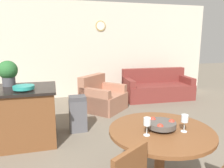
{
  "coord_description": "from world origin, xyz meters",
  "views": [
    {
      "loc": [
        -0.75,
        -0.88,
        1.66
      ],
      "look_at": [
        0.17,
        2.52,
        0.94
      ],
      "focal_mm": 35.0,
      "sensor_mm": 36.0,
      "label": 1
    }
  ],
  "objects_px": {
    "teal_bowl": "(24,87)",
    "armchair": "(102,98)",
    "fruit_bowl": "(161,124)",
    "wine_glass_right": "(185,119)",
    "dining_table": "(160,144)",
    "couch": "(157,88)",
    "trash_bin": "(78,114)",
    "kitchen_island": "(20,115)",
    "potted_plant": "(8,72)",
    "wine_glass_left": "(147,122)"
  },
  "relations": [
    {
      "from": "kitchen_island",
      "to": "potted_plant",
      "type": "bearing_deg",
      "value": 123.86
    },
    {
      "from": "dining_table",
      "to": "couch",
      "type": "xyz_separation_m",
      "value": [
        1.76,
        3.57,
        -0.28
      ]
    },
    {
      "from": "wine_glass_right",
      "to": "teal_bowl",
      "type": "distance_m",
      "value": 2.34
    },
    {
      "from": "dining_table",
      "to": "trash_bin",
      "type": "bearing_deg",
      "value": 109.47
    },
    {
      "from": "couch",
      "to": "fruit_bowl",
      "type": "bearing_deg",
      "value": -114.0
    },
    {
      "from": "wine_glass_right",
      "to": "dining_table",
      "type": "bearing_deg",
      "value": 149.44
    },
    {
      "from": "dining_table",
      "to": "wine_glass_left",
      "type": "distance_m",
      "value": 0.38
    },
    {
      "from": "wine_glass_right",
      "to": "potted_plant",
      "type": "distance_m",
      "value": 2.84
    },
    {
      "from": "kitchen_island",
      "to": "trash_bin",
      "type": "distance_m",
      "value": 0.99
    },
    {
      "from": "kitchen_island",
      "to": "couch",
      "type": "height_order",
      "value": "kitchen_island"
    },
    {
      "from": "wine_glass_right",
      "to": "wine_glass_left",
      "type": "bearing_deg",
      "value": 177.01
    },
    {
      "from": "fruit_bowl",
      "to": "trash_bin",
      "type": "xyz_separation_m",
      "value": [
        -0.67,
        1.89,
        -0.47
      ]
    },
    {
      "from": "teal_bowl",
      "to": "dining_table",
      "type": "bearing_deg",
      "value": -44.74
    },
    {
      "from": "kitchen_island",
      "to": "couch",
      "type": "distance_m",
      "value": 3.88
    },
    {
      "from": "armchair",
      "to": "couch",
      "type": "bearing_deg",
      "value": -25.26
    },
    {
      "from": "wine_glass_left",
      "to": "dining_table",
      "type": "bearing_deg",
      "value": 24.59
    },
    {
      "from": "kitchen_island",
      "to": "potted_plant",
      "type": "xyz_separation_m",
      "value": [
        -0.15,
        0.22,
        0.68
      ]
    },
    {
      "from": "potted_plant",
      "to": "wine_glass_left",
      "type": "bearing_deg",
      "value": -51.98
    },
    {
      "from": "wine_glass_left",
      "to": "trash_bin",
      "type": "xyz_separation_m",
      "value": [
        -0.46,
        1.98,
        -0.54
      ]
    },
    {
      "from": "fruit_bowl",
      "to": "potted_plant",
      "type": "relative_size",
      "value": 0.73
    },
    {
      "from": "fruit_bowl",
      "to": "armchair",
      "type": "relative_size",
      "value": 0.25
    },
    {
      "from": "fruit_bowl",
      "to": "teal_bowl",
      "type": "height_order",
      "value": "teal_bowl"
    },
    {
      "from": "fruit_bowl",
      "to": "dining_table",
      "type": "bearing_deg",
      "value": 81.26
    },
    {
      "from": "dining_table",
      "to": "trash_bin",
      "type": "distance_m",
      "value": 2.02
    },
    {
      "from": "wine_glass_left",
      "to": "trash_bin",
      "type": "bearing_deg",
      "value": 103.1
    },
    {
      "from": "fruit_bowl",
      "to": "kitchen_island",
      "type": "xyz_separation_m",
      "value": [
        -1.62,
        1.69,
        -0.34
      ]
    },
    {
      "from": "couch",
      "to": "armchair",
      "type": "height_order",
      "value": "couch"
    },
    {
      "from": "dining_table",
      "to": "wine_glass_right",
      "type": "height_order",
      "value": "wine_glass_right"
    },
    {
      "from": "wine_glass_right",
      "to": "kitchen_island",
      "type": "relative_size",
      "value": 0.16
    },
    {
      "from": "potted_plant",
      "to": "trash_bin",
      "type": "distance_m",
      "value": 1.37
    },
    {
      "from": "couch",
      "to": "potted_plant",
      "type": "bearing_deg",
      "value": -152.64
    },
    {
      "from": "wine_glass_right",
      "to": "teal_bowl",
      "type": "height_order",
      "value": "teal_bowl"
    },
    {
      "from": "wine_glass_left",
      "to": "teal_bowl",
      "type": "bearing_deg",
      "value": 129.3
    },
    {
      "from": "wine_glass_right",
      "to": "trash_bin",
      "type": "relative_size",
      "value": 0.28
    },
    {
      "from": "trash_bin",
      "to": "fruit_bowl",
      "type": "bearing_deg",
      "value": -70.53
    },
    {
      "from": "dining_table",
      "to": "armchair",
      "type": "distance_m",
      "value": 2.99
    },
    {
      "from": "wine_glass_left",
      "to": "fruit_bowl",
      "type": "bearing_deg",
      "value": 24.56
    },
    {
      "from": "kitchen_island",
      "to": "teal_bowl",
      "type": "distance_m",
      "value": 0.55
    },
    {
      "from": "teal_bowl",
      "to": "armchair",
      "type": "relative_size",
      "value": 0.25
    },
    {
      "from": "wine_glass_right",
      "to": "couch",
      "type": "height_order",
      "value": "wine_glass_right"
    },
    {
      "from": "teal_bowl",
      "to": "trash_bin",
      "type": "relative_size",
      "value": 0.47
    },
    {
      "from": "dining_table",
      "to": "potted_plant",
      "type": "height_order",
      "value": "potted_plant"
    },
    {
      "from": "wine_glass_right",
      "to": "teal_bowl",
      "type": "bearing_deg",
      "value": 136.62
    },
    {
      "from": "dining_table",
      "to": "potted_plant",
      "type": "bearing_deg",
      "value": 132.88
    },
    {
      "from": "potted_plant",
      "to": "couch",
      "type": "distance_m",
      "value": 4.0
    },
    {
      "from": "kitchen_island",
      "to": "wine_glass_right",
      "type": "bearing_deg",
      "value": -44.73
    },
    {
      "from": "wine_glass_left",
      "to": "kitchen_island",
      "type": "xyz_separation_m",
      "value": [
        -1.42,
        1.78,
        -0.41
      ]
    },
    {
      "from": "fruit_bowl",
      "to": "wine_glass_right",
      "type": "bearing_deg",
      "value": -30.53
    },
    {
      "from": "wine_glass_right",
      "to": "kitchen_island",
      "type": "height_order",
      "value": "wine_glass_right"
    },
    {
      "from": "teal_bowl",
      "to": "armchair",
      "type": "xyz_separation_m",
      "value": [
        1.53,
        1.49,
        -0.67
      ]
    }
  ]
}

